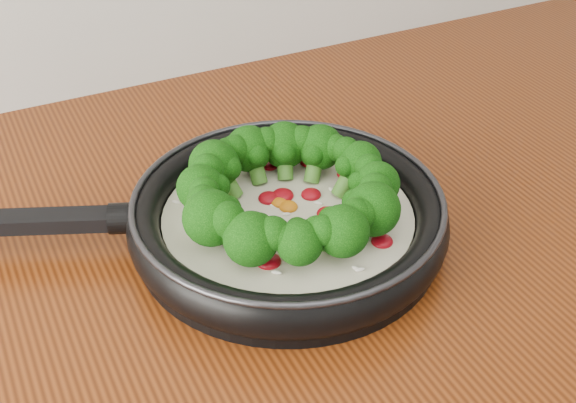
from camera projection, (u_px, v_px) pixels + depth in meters
name	position (u px, v px, depth m)	size (l,w,h in m)	color
skillet	(285.00, 211.00, 0.78)	(0.55, 0.44, 0.10)	black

